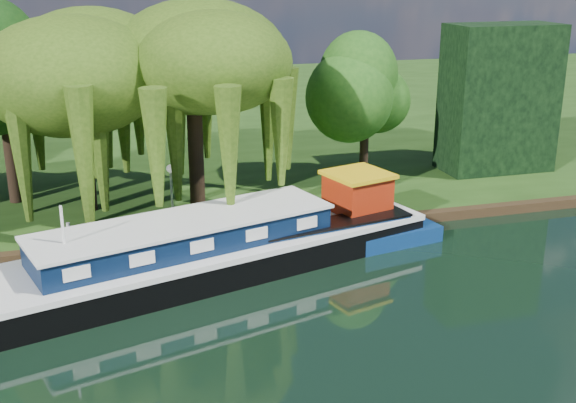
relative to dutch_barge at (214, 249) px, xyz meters
name	(u,v)px	position (x,y,z in m)	size (l,w,h in m)	color
ground	(201,339)	(-1.41, -5.20, -0.96)	(120.00, 120.00, 0.00)	black
far_bank	(125,121)	(-1.41, 28.80, -0.74)	(120.00, 52.00, 0.45)	#1D3A10
dutch_barge	(214,249)	(0.00, 0.00, 0.00)	(18.82, 9.06, 3.88)	black
narrowboat	(326,243)	(4.73, 0.29, -0.41)	(10.78, 3.74, 1.55)	navy
willow_left	(78,75)	(-4.48, 7.74, 5.83)	(7.28, 7.28, 8.73)	black
willow_right	(193,76)	(0.35, 5.89, 5.85)	(7.15, 7.15, 8.72)	black
tree_far_mid	(1,73)	(-7.90, 10.00, 5.73)	(5.54, 5.54, 9.07)	black
tree_far_right	(366,93)	(9.80, 8.95, 4.12)	(4.10, 4.10, 6.71)	black
conifer_hedge	(499,98)	(17.59, 8.80, 3.49)	(6.00, 3.00, 8.00)	black
lamppost	(171,177)	(-0.91, 5.30, 1.46)	(0.36, 0.36, 2.56)	silver
mooring_posts	(155,226)	(-1.91, 3.20, -0.01)	(19.16, 0.16, 1.00)	silver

